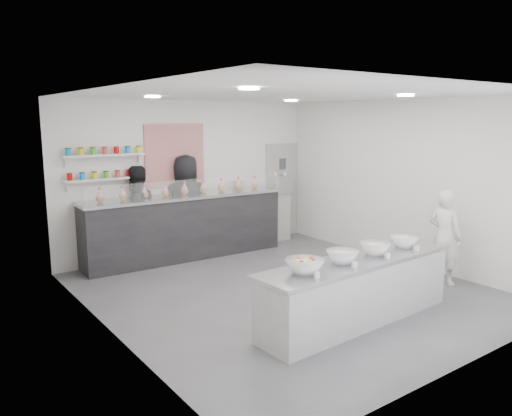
{
  "coord_description": "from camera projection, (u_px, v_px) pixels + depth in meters",
  "views": [
    {
      "loc": [
        -4.74,
        -5.75,
        2.64
      ],
      "look_at": [
        -0.29,
        0.4,
        1.28
      ],
      "focal_mm": 35.0,
      "sensor_mm": 36.0,
      "label": 1
    }
  ],
  "objects": [
    {
      "name": "cookie_bags",
      "position": [
        185.0,
        188.0,
        9.41
      ],
      "size": [
        3.34,
        0.25,
        0.26
      ],
      "primitive_type": null,
      "rotation": [
        0.0,
        0.0,
        -0.03
      ],
      "color": "#FF89C8",
      "rests_on": "back_bar"
    },
    {
      "name": "downlight_3",
      "position": [
        291.0,
        101.0,
        9.35
      ],
      "size": [
        0.24,
        0.24,
        0.02
      ],
      "primitive_type": "cylinder",
      "color": "white",
      "rests_on": "ceiling"
    },
    {
      "name": "ceiling",
      "position": [
        288.0,
        94.0,
        7.26
      ],
      "size": [
        6.0,
        6.0,
        0.0
      ],
      "primitive_type": "plane",
      "rotation": [
        3.14,
        0.0,
        0.0
      ],
      "color": "white",
      "rests_on": "floor"
    },
    {
      "name": "right_wall",
      "position": [
        403.0,
        182.0,
        9.11
      ],
      "size": [
        0.0,
        6.0,
        6.0
      ],
      "primitive_type": "plane",
      "rotation": [
        1.57,
        0.0,
        -1.57
      ],
      "color": "white",
      "rests_on": "floor"
    },
    {
      "name": "back_door",
      "position": [
        282.0,
        190.0,
        11.3
      ],
      "size": [
        0.88,
        0.04,
        2.1
      ],
      "primitive_type": "cube",
      "color": "#9D9D9A",
      "rests_on": "floor"
    },
    {
      "name": "left_wall",
      "position": [
        108.0,
        216.0,
        5.93
      ],
      "size": [
        0.0,
        6.0,
        6.0
      ],
      "primitive_type": "plane",
      "rotation": [
        1.57,
        0.0,
        1.57
      ],
      "color": "white",
      "rests_on": "floor"
    },
    {
      "name": "floor",
      "position": [
        286.0,
        291.0,
        7.78
      ],
      "size": [
        6.0,
        6.0,
        0.0
      ],
      "primitive_type": "plane",
      "color": "#515156",
      "rests_on": "ground"
    },
    {
      "name": "jar_shelf_lower",
      "position": [
        106.0,
        179.0,
        8.8
      ],
      "size": [
        1.45,
        0.22,
        0.04
      ],
      "primitive_type": "cube",
      "color": "silver",
      "rests_on": "back_wall"
    },
    {
      "name": "pattern_panel",
      "position": [
        175.0,
        155.0,
        9.61
      ],
      "size": [
        1.25,
        0.03,
        1.2
      ],
      "primitive_type": "cube",
      "color": "#A00B0F",
      "rests_on": "back_wall"
    },
    {
      "name": "downlight_0",
      "position": [
        249.0,
        89.0,
        5.66
      ],
      "size": [
        0.24,
        0.24,
        0.02
      ],
      "primitive_type": "cylinder",
      "color": "white",
      "rests_on": "ceiling"
    },
    {
      "name": "staff_right",
      "position": [
        187.0,
        205.0,
        9.77
      ],
      "size": [
        1.11,
        0.89,
        1.97
      ],
      "primitive_type": "imported",
      "rotation": [
        0.0,
        0.0,
        2.83
      ],
      "color": "black",
      "rests_on": "floor"
    },
    {
      "name": "jar_shelf_upper",
      "position": [
        105.0,
        155.0,
        8.73
      ],
      "size": [
        1.45,
        0.22,
        0.04
      ],
      "primitive_type": "cube",
      "color": "silver",
      "rests_on": "back_wall"
    },
    {
      "name": "cup_stacks",
      "position": [
        239.0,
        189.0,
        10.37
      ],
      "size": [
        0.24,
        0.24,
        0.36
      ],
      "primitive_type": null,
      "color": "tan",
      "rests_on": "espresso_ledge"
    },
    {
      "name": "back_wall",
      "position": [
        191.0,
        177.0,
        9.91
      ],
      "size": [
        5.5,
        0.0,
        5.5
      ],
      "primitive_type": "plane",
      "rotation": [
        1.57,
        0.0,
        0.0
      ],
      "color": "white",
      "rests_on": "floor"
    },
    {
      "name": "prep_counter",
      "position": [
        358.0,
        290.0,
        6.54
      ],
      "size": [
        3.15,
        0.85,
        0.85
      ],
      "primitive_type": "cube",
      "rotation": [
        0.0,
        0.0,
        0.04
      ],
      "color": "#9F9E9B",
      "rests_on": "floor"
    },
    {
      "name": "downlight_2",
      "position": [
        153.0,
        97.0,
        7.73
      ],
      "size": [
        0.24,
        0.24,
        0.02
      ],
      "primitive_type": "cylinder",
      "color": "white",
      "rests_on": "ceiling"
    },
    {
      "name": "preserve_jars",
      "position": [
        106.0,
        163.0,
        8.74
      ],
      "size": [
        1.45,
        0.1,
        0.56
      ],
      "primitive_type": null,
      "color": "#D80300",
      "rests_on": "jar_shelf_lower"
    },
    {
      "name": "woman_prep",
      "position": [
        445.0,
        237.0,
        8.03
      ],
      "size": [
        0.4,
        0.58,
        1.54
      ],
      "primitive_type": "imported",
      "rotation": [
        0.0,
        0.0,
        1.64
      ],
      "color": "white",
      "rests_on": "floor"
    },
    {
      "name": "back_bar",
      "position": [
        186.0,
        226.0,
        9.54
      ],
      "size": [
        3.98,
        0.86,
        1.23
      ],
      "primitive_type": "cube",
      "rotation": [
        0.0,
        0.0,
        -0.03
      ],
      "color": "black",
      "rests_on": "floor"
    },
    {
      "name": "label_cards",
      "position": [
        390.0,
        266.0,
        6.03
      ],
      "size": [
        2.01,
        0.04,
        0.07
      ],
      "primitive_type": null,
      "color": "white",
      "rests_on": "prep_counter"
    },
    {
      "name": "espresso_ledge",
      "position": [
        260.0,
        219.0,
        10.81
      ],
      "size": [
        1.38,
        0.44,
        1.02
      ],
      "primitive_type": "cube",
      "color": "#9F9E9B",
      "rests_on": "floor"
    },
    {
      "name": "prep_bowls",
      "position": [
        359.0,
        253.0,
        6.45
      ],
      "size": [
        2.38,
        0.61,
        0.16
      ],
      "primitive_type": null,
      "rotation": [
        0.0,
        0.0,
        0.04
      ],
      "color": "white",
      "rests_on": "prep_counter"
    },
    {
      "name": "downlight_1",
      "position": [
        406.0,
        95.0,
        7.27
      ],
      "size": [
        0.24,
        0.24,
        0.02
      ],
      "primitive_type": "cylinder",
      "color": "white",
      "rests_on": "ceiling"
    },
    {
      "name": "espresso_machine",
      "position": [
        280.0,
        185.0,
        11.0
      ],
      "size": [
        0.49,
        0.34,
        0.37
      ],
      "primitive_type": "cube",
      "color": "#93969E",
      "rests_on": "espresso_ledge"
    },
    {
      "name": "staff_left",
      "position": [
        136.0,
        215.0,
        9.18
      ],
      "size": [
        0.99,
        0.83,
        1.81
      ],
      "primitive_type": "imported",
      "rotation": [
        0.0,
        0.0,
        3.32
      ],
      "color": "black",
      "rests_on": "floor"
    },
    {
      "name": "sneeze_guard",
      "position": [
        193.0,
        188.0,
        9.12
      ],
      "size": [
        3.9,
        0.15,
        0.33
      ],
      "primitive_type": "cube",
      "rotation": [
        0.0,
        0.0,
        -0.03
      ],
      "color": "white",
      "rests_on": "back_bar"
    }
  ]
}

